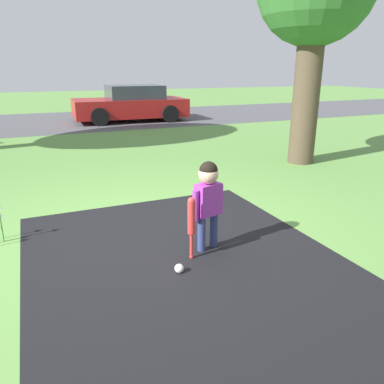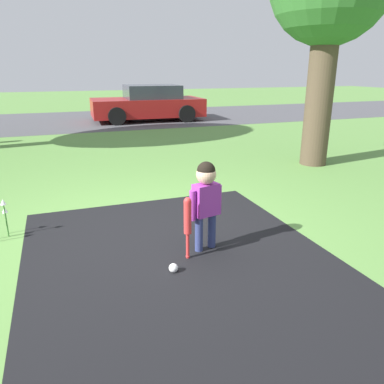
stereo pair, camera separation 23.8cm
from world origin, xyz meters
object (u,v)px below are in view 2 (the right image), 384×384
(sports_ball, at_px, (173,268))
(parked_car, at_px, (148,104))
(child, at_px, (206,194))
(baseball_bat, at_px, (188,220))

(sports_ball, height_order, parked_car, parked_car)
(child, distance_m, baseball_bat, 0.33)
(child, bearing_deg, parked_car, 65.78)
(sports_ball, bearing_deg, parked_car, 77.51)
(parked_car, bearing_deg, sports_ball, 79.76)
(child, xyz_separation_m, sports_ball, (-0.45, -0.33, -0.56))
(sports_ball, xyz_separation_m, parked_car, (2.32, 10.48, 0.54))
(child, bearing_deg, sports_ball, -156.95)
(child, relative_size, baseball_bat, 1.46)
(child, distance_m, sports_ball, 0.79)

